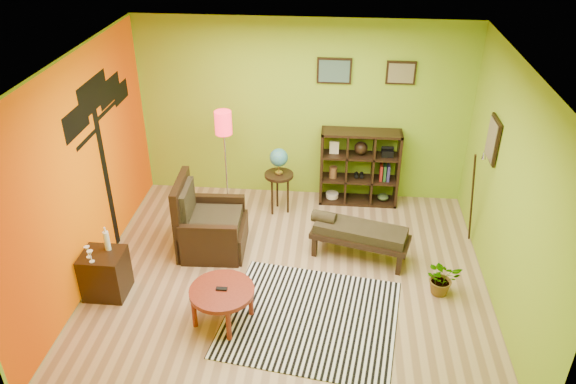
# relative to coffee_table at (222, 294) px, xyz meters

# --- Properties ---
(ground) EXTENTS (5.00, 5.00, 0.00)m
(ground) POSITION_rel_coffee_table_xyz_m (0.68, 0.84, -0.39)
(ground) COLOR tan
(ground) RESTS_ON ground
(room_shell) EXTENTS (5.04, 4.54, 2.82)m
(room_shell) POSITION_rel_coffee_table_xyz_m (0.59, 0.85, 1.41)
(room_shell) COLOR #89B322
(room_shell) RESTS_ON ground
(zebra_rug) EXTENTS (2.21, 2.03, 0.01)m
(zebra_rug) POSITION_rel_coffee_table_xyz_m (1.01, 0.12, -0.39)
(zebra_rug) COLOR white
(zebra_rug) RESTS_ON ground
(coffee_table) EXTENTS (0.74, 0.74, 0.48)m
(coffee_table) POSITION_rel_coffee_table_xyz_m (0.00, 0.00, 0.00)
(coffee_table) COLOR maroon
(coffee_table) RESTS_ON ground
(armchair) EXTENTS (0.91, 0.92, 1.06)m
(armchair) POSITION_rel_coffee_table_xyz_m (-0.48, 1.41, -0.07)
(armchair) COLOR black
(armchair) RESTS_ON ground
(side_cabinet) EXTENTS (0.50, 0.45, 0.90)m
(side_cabinet) POSITION_rel_coffee_table_xyz_m (-1.52, 0.35, -0.09)
(side_cabinet) COLOR black
(side_cabinet) RESTS_ON ground
(floor_lamp) EXTENTS (0.25, 0.25, 1.66)m
(floor_lamp) POSITION_rel_coffee_table_xyz_m (-0.38, 2.33, 0.95)
(floor_lamp) COLOR silver
(floor_lamp) RESTS_ON ground
(globe_table) EXTENTS (0.43, 0.43, 1.05)m
(globe_table) POSITION_rel_coffee_table_xyz_m (0.38, 2.47, 0.40)
(globe_table) COLOR black
(globe_table) RESTS_ON ground
(cube_shelf) EXTENTS (1.20, 0.35, 1.20)m
(cube_shelf) POSITION_rel_coffee_table_xyz_m (1.60, 2.87, 0.21)
(cube_shelf) COLOR black
(cube_shelf) RESTS_ON ground
(bench) EXTENTS (1.37, 0.79, 0.60)m
(bench) POSITION_rel_coffee_table_xyz_m (1.55, 1.40, -0.01)
(bench) COLOR black
(bench) RESTS_ON ground
(potted_plant) EXTENTS (0.50, 0.53, 0.36)m
(potted_plant) POSITION_rel_coffee_table_xyz_m (2.58, 0.74, -0.21)
(potted_plant) COLOR #26661E
(potted_plant) RESTS_ON ground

